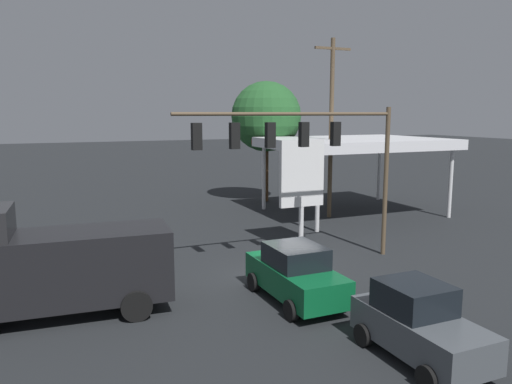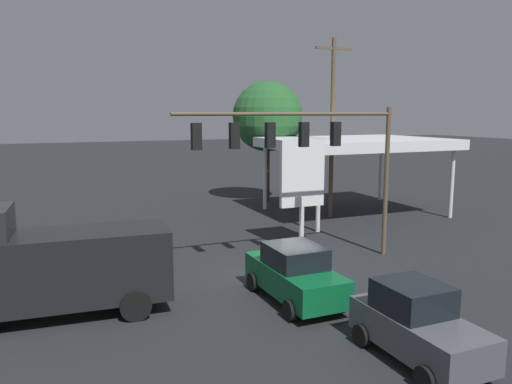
% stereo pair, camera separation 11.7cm
% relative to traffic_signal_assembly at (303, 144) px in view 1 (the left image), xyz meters
% --- Properties ---
extents(ground_plane, '(200.00, 200.00, 0.00)m').
position_rel_traffic_signal_assembly_xyz_m(ground_plane, '(1.77, 1.28, -5.09)').
color(ground_plane, black).
extents(traffic_signal_assembly, '(9.70, 0.43, 6.58)m').
position_rel_traffic_signal_assembly_xyz_m(traffic_signal_assembly, '(0.00, 0.00, 0.00)').
color(traffic_signal_assembly, brown).
rests_on(traffic_signal_assembly, ground).
extents(utility_pole, '(2.40, 0.26, 10.65)m').
position_rel_traffic_signal_assembly_xyz_m(utility_pole, '(-6.28, -7.97, 0.53)').
color(utility_pole, brown).
rests_on(utility_pole, ground).
extents(gas_station_canopy, '(10.49, 8.21, 4.76)m').
position_rel_traffic_signal_assembly_xyz_m(gas_station_canopy, '(-8.29, -8.44, -0.67)').
color(gas_station_canopy, silver).
rests_on(gas_station_canopy, ground).
extents(price_sign, '(2.28, 0.27, 5.07)m').
position_rel_traffic_signal_assembly_xyz_m(price_sign, '(-1.58, -2.94, -1.74)').
color(price_sign, silver).
rests_on(price_sign, ground).
extents(sedan_far, '(2.09, 4.42, 1.93)m').
position_rel_traffic_signal_assembly_xyz_m(sedan_far, '(2.14, 3.48, -4.14)').
color(sedan_far, '#0C592D').
rests_on(sedan_far, ground).
extents(hatchback_crossing, '(1.98, 3.81, 1.97)m').
position_rel_traffic_signal_assembly_xyz_m(hatchback_crossing, '(1.13, 8.35, -4.14)').
color(hatchback_crossing, '#474C51').
rests_on(hatchback_crossing, ground).
extents(delivery_truck, '(6.94, 2.93, 3.58)m').
position_rel_traffic_signal_assembly_xyz_m(delivery_truck, '(9.70, 1.73, -3.39)').
color(delivery_truck, black).
rests_on(delivery_truck, ground).
extents(street_tree, '(4.94, 4.94, 8.56)m').
position_rel_traffic_signal_assembly_xyz_m(street_tree, '(-5.03, -14.59, 0.98)').
color(street_tree, '#4C331E').
rests_on(street_tree, ground).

